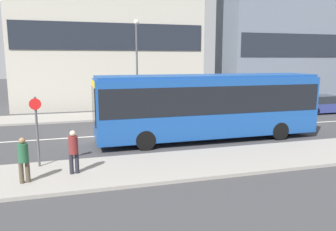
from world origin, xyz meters
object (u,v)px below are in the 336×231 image
object	(u,v)px
pedestrian_down_pavement	(73,149)
street_lamp	(137,58)
parked_car_1	(322,105)
bus_stop_sign	(37,126)
city_bus	(208,103)
pedestrian_near_stop	(23,158)
parked_car_0	(265,108)

from	to	relation	value
pedestrian_down_pavement	street_lamp	size ratio (longest dim) A/B	0.23
parked_car_1	pedestrian_down_pavement	bearing A→B (deg)	-153.46
parked_car_1	bus_stop_sign	size ratio (longest dim) A/B	1.50
city_bus	street_lamp	xyz separation A→B (m)	(-2.37, 7.60, 2.35)
bus_stop_sign	pedestrian_near_stop	bearing A→B (deg)	-100.01
pedestrian_near_stop	city_bus	bearing A→B (deg)	12.59
city_bus	parked_car_1	bearing A→B (deg)	28.31
parked_car_0	pedestrian_down_pavement	world-z (taller)	pedestrian_down_pavement
city_bus	pedestrian_near_stop	bearing A→B (deg)	-148.88
bus_stop_sign	street_lamp	size ratio (longest dim) A/B	0.40
parked_car_0	bus_stop_sign	world-z (taller)	bus_stop_sign
parked_car_1	pedestrian_near_stop	xyz separation A→B (m)	(-20.88, -10.10, 0.36)
parked_car_0	bus_stop_sign	size ratio (longest dim) A/B	1.65
parked_car_0	street_lamp	size ratio (longest dim) A/B	0.65
city_bus	street_lamp	bearing A→B (deg)	110.96
parked_car_0	bus_stop_sign	xyz separation A→B (m)	(-15.43, -8.45, 1.12)
parked_car_0	street_lamp	world-z (taller)	street_lamp
parked_car_0	pedestrian_near_stop	world-z (taller)	pedestrian_near_stop
city_bus	street_lamp	distance (m)	8.30
pedestrian_near_stop	bus_stop_sign	bearing A→B (deg)	65.12
pedestrian_down_pavement	bus_stop_sign	xyz separation A→B (m)	(-1.32, 1.22, 0.69)
city_bus	pedestrian_near_stop	xyz separation A→B (m)	(-8.57, -4.45, -0.97)
parked_car_1	street_lamp	distance (m)	15.26
pedestrian_near_stop	parked_car_0	bearing A→B (deg)	17.98
city_bus	street_lamp	world-z (taller)	street_lamp
parked_car_0	parked_car_1	size ratio (longest dim) A/B	1.10
bus_stop_sign	city_bus	bearing A→B (deg)	18.38
city_bus	parked_car_1	distance (m)	13.61
pedestrian_down_pavement	street_lamp	xyz separation A→B (m)	(4.57, 11.57, 3.30)
pedestrian_down_pavement	bus_stop_sign	bearing A→B (deg)	127.67
street_lamp	pedestrian_down_pavement	bearing A→B (deg)	-111.58
parked_car_1	bus_stop_sign	distance (m)	22.25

